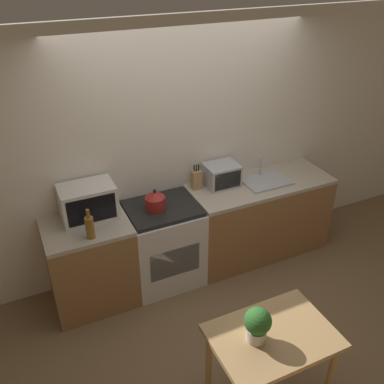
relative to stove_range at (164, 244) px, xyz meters
The scene contains 13 objects.
ground_plane 0.86m from the stove_range, 57.41° to the right, with size 16.00×16.00×0.00m, color brown.
wall_back 1.00m from the stove_range, 40.90° to the left, with size 10.00×0.06×2.60m.
counter_left_run 0.75m from the stove_range, behind, with size 0.78×0.62×0.90m.
counter_right_run 1.15m from the stove_range, ahead, with size 1.57×0.62×0.90m.
stove_range is the anchor object (origin of this frame).
kettle 0.55m from the stove_range, behind, with size 0.20×0.20×0.21m.
microwave 0.92m from the stove_range, 169.61° to the left, with size 0.50×0.33×0.33m.
bottle 0.96m from the stove_range, 164.41° to the right, with size 0.08×0.08×0.29m.
knife_block 0.75m from the stove_range, 22.34° to the left, with size 0.10×0.08×0.27m.
toaster_oven 0.94m from the stove_range, 11.19° to the left, with size 0.34×0.29×0.23m.
sink_basin 1.29m from the stove_range, ahead, with size 0.49×0.37×0.24m.
dining_table 1.70m from the stove_range, 84.18° to the right, with size 0.87×0.61×0.76m.
potted_plant 1.72m from the stove_range, 88.64° to the right, with size 0.19×0.19×0.27m.
Camera 1 is at (-1.61, -2.70, 3.13)m, focal length 40.00 mm.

